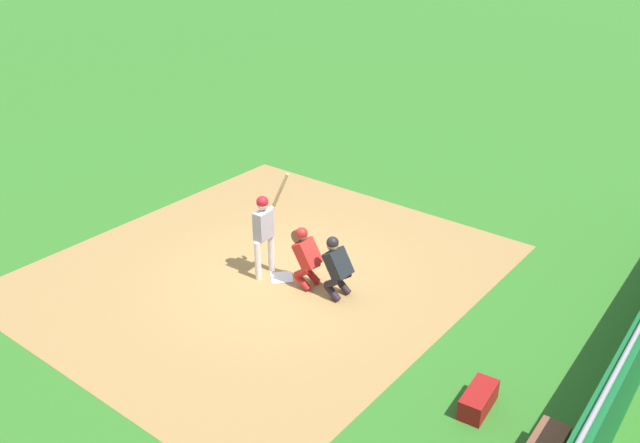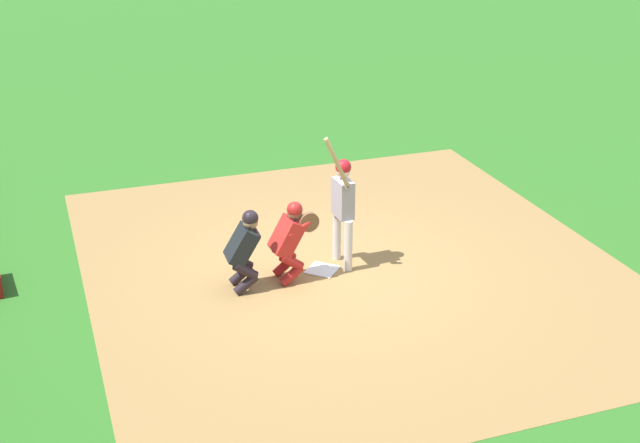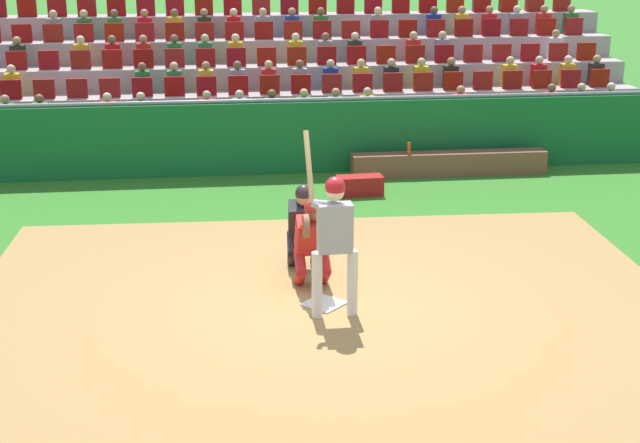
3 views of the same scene
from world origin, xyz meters
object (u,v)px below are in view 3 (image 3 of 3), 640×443
(water_bottle_on_bench, at_px, (409,148))
(equipment_duffel_bag, at_px, (359,186))
(batter_at_plate, at_px, (334,231))
(catcher_crouching, at_px, (312,237))
(home_plate_umpire, at_px, (304,222))
(dugout_bench, at_px, (449,163))
(home_plate_marker, at_px, (324,303))

(water_bottle_on_bench, xyz_separation_m, equipment_duffel_bag, (1.12, 1.11, -0.38))
(batter_at_plate, bearing_deg, catcher_crouching, -80.12)
(home_plate_umpire, relative_size, dugout_bench, 0.33)
(batter_at_plate, bearing_deg, water_bottle_on_bench, -110.01)
(home_plate_marker, distance_m, water_bottle_on_bench, 6.42)
(home_plate_marker, xyz_separation_m, water_bottle_on_bench, (-2.36, -5.94, 0.54))
(batter_at_plate, distance_m, dugout_bench, 7.14)
(home_plate_umpire, distance_m, dugout_bench, 5.80)
(catcher_crouching, bearing_deg, water_bottle_on_bench, -114.44)
(water_bottle_on_bench, bearing_deg, home_plate_umpire, 62.07)
(dugout_bench, xyz_separation_m, water_bottle_on_bench, (0.81, 0.07, 0.33))
(home_plate_marker, bearing_deg, dugout_bench, -117.81)
(home_plate_umpire, distance_m, water_bottle_on_bench, 5.30)
(catcher_crouching, height_order, dugout_bench, catcher_crouching)
(home_plate_marker, xyz_separation_m, dugout_bench, (-3.17, -6.01, 0.20))
(water_bottle_on_bench, bearing_deg, catcher_crouching, 65.56)
(batter_at_plate, bearing_deg, equipment_duffel_bag, -102.75)
(home_plate_marker, bearing_deg, batter_at_plate, 100.75)
(home_plate_umpire, xyz_separation_m, water_bottle_on_bench, (-2.48, -4.68, -0.13))
(batter_at_plate, relative_size, home_plate_umpire, 1.77)
(dugout_bench, bearing_deg, batter_at_plate, 64.03)
(home_plate_marker, bearing_deg, equipment_duffel_bag, -104.42)
(catcher_crouching, xyz_separation_m, dugout_bench, (-3.26, -5.47, -0.49))
(batter_at_plate, height_order, home_plate_umpire, batter_at_plate)
(home_plate_umpire, bearing_deg, batter_at_plate, 96.57)
(catcher_crouching, distance_m, equipment_duffel_bag, 4.52)
(home_plate_marker, relative_size, batter_at_plate, 0.20)
(home_plate_marker, height_order, equipment_duffel_bag, equipment_duffel_bag)
(equipment_duffel_bag, bearing_deg, home_plate_umpire, 65.65)
(catcher_crouching, distance_m, home_plate_umpire, 0.72)
(home_plate_marker, bearing_deg, catcher_crouching, -80.70)
(home_plate_marker, height_order, batter_at_plate, batter_at_plate)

